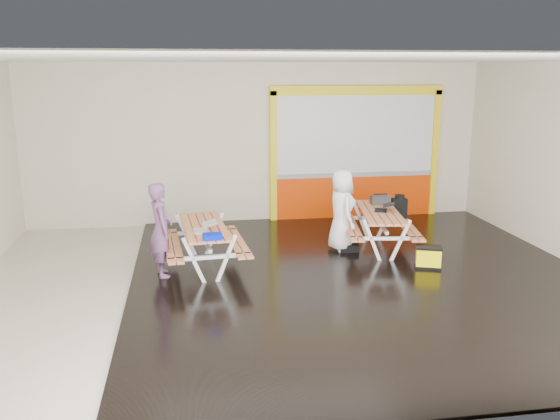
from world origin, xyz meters
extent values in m
cube|color=beige|center=(0.00, 0.00, -0.01)|extent=(10.00, 8.00, 0.01)
cube|color=white|center=(0.00, 0.00, 3.50)|extent=(10.00, 8.00, 0.01)
cube|color=beige|center=(0.00, 4.00, 1.75)|extent=(10.00, 0.01, 3.50)
cube|color=beige|center=(0.00, -4.00, 1.75)|extent=(10.00, 0.01, 3.50)
cube|color=black|center=(1.25, 0.00, 0.03)|extent=(7.50, 7.98, 0.05)
cube|color=#D63501|center=(2.20, 3.93, 0.50)|extent=(3.60, 0.12, 1.00)
cube|color=gray|center=(2.20, 3.93, 1.03)|extent=(3.60, 0.14, 0.10)
cube|color=silver|center=(2.20, 3.94, 1.94)|extent=(3.60, 0.08, 1.72)
cube|color=yellow|center=(0.33, 3.92, 1.45)|extent=(0.14, 0.16, 2.90)
cube|color=yellow|center=(4.07, 3.92, 1.45)|extent=(0.14, 0.16, 2.90)
cube|color=yellow|center=(2.20, 3.92, 2.90)|extent=(3.88, 0.16, 0.20)
cube|color=#D67F52|center=(-1.58, 0.86, 0.77)|extent=(0.27, 1.96, 0.04)
cube|color=#D67F52|center=(-1.44, 0.87, 0.77)|extent=(0.27, 1.96, 0.04)
cube|color=#D67F52|center=(-1.30, 0.89, 0.77)|extent=(0.27, 1.96, 0.04)
cube|color=#D67F52|center=(-1.16, 0.90, 0.77)|extent=(0.27, 1.96, 0.04)
cube|color=#D67F52|center=(-1.02, 0.91, 0.77)|extent=(0.27, 1.96, 0.04)
cube|color=white|center=(-1.49, 0.12, 0.42)|extent=(0.37, 0.09, 0.79)
cube|color=white|center=(-0.99, 0.16, 0.42)|extent=(0.37, 0.09, 0.79)
cube|color=white|center=(-1.24, 0.14, 0.46)|extent=(1.34, 0.16, 0.06)
cube|color=white|center=(-1.24, 0.14, 0.72)|extent=(0.66, 0.11, 0.06)
cube|color=white|center=(-1.61, 1.61, 0.42)|extent=(0.37, 0.09, 0.79)
cube|color=white|center=(-1.10, 1.65, 0.42)|extent=(0.37, 0.09, 0.79)
cube|color=white|center=(-1.36, 1.63, 0.46)|extent=(1.34, 0.16, 0.06)
cube|color=white|center=(-1.36, 1.63, 0.72)|extent=(0.66, 0.11, 0.06)
cube|color=white|center=(-1.30, 0.89, 0.57)|extent=(0.18, 1.61, 0.06)
cube|color=#D67F52|center=(-1.90, 0.84, 0.47)|extent=(0.27, 1.96, 0.04)
cube|color=#D67F52|center=(-1.77, 0.85, 0.47)|extent=(0.27, 1.96, 0.04)
cube|color=#D67F52|center=(-0.83, 0.92, 0.47)|extent=(0.27, 1.96, 0.04)
cube|color=#D67F52|center=(-0.69, 0.93, 0.47)|extent=(0.27, 1.96, 0.04)
cube|color=#D67F52|center=(1.71, 1.51, 0.75)|extent=(0.42, 1.92, 0.04)
cube|color=#D67F52|center=(1.85, 1.48, 0.75)|extent=(0.42, 1.92, 0.04)
cube|color=#D67F52|center=(1.98, 1.46, 0.75)|extent=(0.42, 1.92, 0.04)
cube|color=#D67F52|center=(2.12, 1.44, 0.75)|extent=(0.42, 1.92, 0.04)
cube|color=#D67F52|center=(2.25, 1.42, 0.75)|extent=(0.42, 1.92, 0.04)
cube|color=white|center=(1.62, 0.78, 0.41)|extent=(0.36, 0.11, 0.77)
cube|color=white|center=(2.12, 0.70, 0.41)|extent=(0.36, 0.11, 0.77)
cube|color=white|center=(1.87, 0.74, 0.45)|extent=(1.31, 0.26, 0.06)
cube|color=white|center=(1.87, 0.74, 0.70)|extent=(0.65, 0.16, 0.06)
cube|color=white|center=(1.85, 2.22, 0.41)|extent=(0.36, 0.11, 0.77)
cube|color=white|center=(2.34, 2.15, 0.41)|extent=(0.36, 0.11, 0.77)
cube|color=white|center=(2.10, 2.19, 0.45)|extent=(1.31, 0.26, 0.06)
cube|color=white|center=(2.10, 2.19, 0.70)|extent=(0.65, 0.16, 0.06)
cube|color=white|center=(1.98, 1.46, 0.56)|extent=(0.30, 1.57, 0.06)
cube|color=#D67F52|center=(1.40, 1.56, 0.46)|extent=(0.41, 1.92, 0.04)
cube|color=#D67F52|center=(1.53, 1.54, 0.46)|extent=(0.41, 1.92, 0.04)
cube|color=#D67F52|center=(2.44, 1.39, 0.46)|extent=(0.41, 1.92, 0.04)
cube|color=#D67F52|center=(2.57, 1.37, 0.46)|extent=(0.41, 1.92, 0.04)
imported|color=#6A4369|center=(-2.01, 0.59, 0.82)|extent=(0.49, 0.63, 1.56)
imported|color=white|center=(1.25, 1.50, 0.81)|extent=(0.57, 0.80, 1.52)
cube|color=silver|center=(-1.36, 0.53, 0.79)|extent=(0.27, 0.36, 0.02)
cube|color=silver|center=(-1.21, 0.54, 0.91)|extent=(0.25, 0.36, 0.07)
cube|color=silver|center=(-1.22, 0.54, 0.91)|extent=(0.21, 0.32, 0.05)
cube|color=black|center=(2.01, 1.49, 0.78)|extent=(0.33, 0.38, 0.02)
cube|color=black|center=(2.14, 1.44, 0.89)|extent=(0.31, 0.37, 0.06)
cube|color=silver|center=(2.14, 1.44, 0.89)|extent=(0.27, 0.32, 0.05)
cube|color=#0012D2|center=(-1.20, 0.04, 0.83)|extent=(0.30, 0.22, 0.09)
cube|color=black|center=(2.17, 2.02, 0.85)|extent=(0.37, 0.19, 0.17)
cylinder|color=black|center=(2.17, 2.02, 0.97)|extent=(0.28, 0.03, 0.02)
cube|color=black|center=(2.55, 1.98, 0.67)|extent=(0.32, 0.23, 0.42)
cylinder|color=black|center=(2.55, 1.98, 0.90)|extent=(0.21, 0.21, 0.11)
cube|color=black|center=(1.38, 1.38, 0.12)|extent=(0.38, 0.31, 0.13)
cube|color=black|center=(2.46, 0.25, 0.07)|extent=(0.50, 0.41, 0.04)
cube|color=#FFE203|center=(2.46, 0.25, 0.23)|extent=(0.47, 0.38, 0.32)
cube|color=black|center=(2.46, 0.25, 0.40)|extent=(0.50, 0.41, 0.03)
camera|label=1|loc=(-1.53, -8.71, 3.35)|focal=37.48mm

